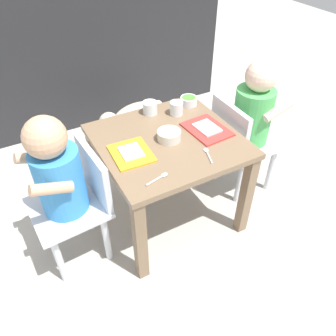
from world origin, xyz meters
The scene contains 14 objects.
ground_plane centered at (0.00, 0.00, 0.00)m, with size 7.00×7.00×0.00m, color #B2ADA3.
kitchen_cabinet_back centered at (0.00, 1.15, 0.52)m, with size 1.82×0.36×1.03m, color #232326.
dining_table centered at (0.00, 0.00, 0.37)m, with size 0.57×0.55×0.45m.
seated_child_left centered at (-0.45, -0.01, 0.44)m, with size 0.30×0.30×0.70m.
seated_child_right centered at (0.45, 0.01, 0.43)m, with size 0.28×0.28×0.69m.
dog centered at (0.10, 0.60, 0.20)m, with size 0.43×0.24×0.30m.
food_tray_left centered at (-0.18, -0.02, 0.46)m, with size 0.16×0.18×0.02m.
food_tray_right centered at (0.18, -0.02, 0.46)m, with size 0.16×0.21×0.02m.
water_cup_left centered at (0.03, 0.22, 0.48)m, with size 0.07×0.07×0.06m.
water_cup_right centered at (0.13, 0.15, 0.48)m, with size 0.06×0.06×0.06m.
cereal_bowl_right_side centered at (0.22, 0.20, 0.48)m, with size 0.08×0.08×0.04m.
veggie_bowl_near centered at (0.00, -0.01, 0.48)m, with size 0.10×0.10×0.04m.
spoon_by_left_tray centered at (-0.15, -0.20, 0.46)m, with size 0.10×0.04×0.01m.
spoon_by_right_tray centered at (0.08, -0.17, 0.46)m, with size 0.04×0.10×0.01m.
Camera 1 is at (-0.54, -1.00, 1.25)m, focal length 35.90 mm.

